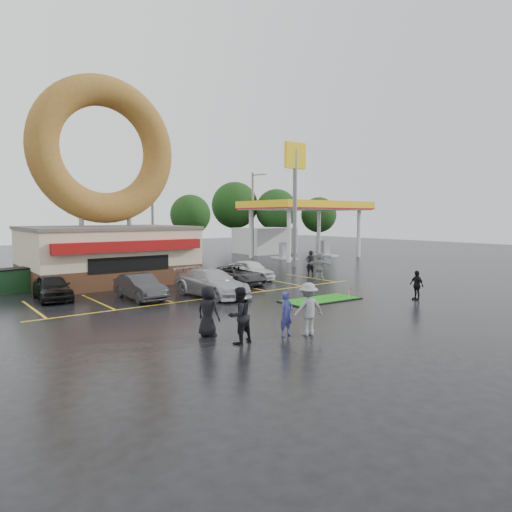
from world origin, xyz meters
TOP-DOWN VIEW (x-y plane):
  - ground at (0.00, 0.00)m, footprint 120.00×120.00m
  - donut_shop at (-3.00, 12.97)m, footprint 10.20×8.70m
  - gas_station at (20.00, 20.94)m, footprint 12.30×13.65m
  - shell_sign at (13.00, 12.00)m, footprint 2.20×0.36m
  - streetlight_mid at (4.00, 20.92)m, footprint 0.40×2.21m
  - streetlight_right at (16.00, 21.92)m, footprint 0.40×2.21m
  - tree_far_a at (26.00, 30.00)m, footprint 5.60×5.60m
  - tree_far_b at (32.00, 28.00)m, footprint 4.90×4.90m
  - tree_far_c at (22.00, 34.00)m, footprint 6.30×6.30m
  - tree_far_d at (14.00, 32.00)m, footprint 4.90×4.90m
  - car_black at (-7.66, 8.00)m, footprint 1.83×4.02m
  - car_dgrey at (-3.95, 5.33)m, footprint 1.48×4.02m
  - car_silver at (-0.48, 3.83)m, footprint 2.59×5.30m
  - car_grey at (3.14, 6.56)m, footprint 2.16×4.45m
  - car_white at (5.12, 7.76)m, footprint 1.73×4.05m
  - person_blue at (-2.68, -4.87)m, footprint 0.63×0.45m
  - person_blackjkt at (-4.62, -4.63)m, footprint 1.05×0.88m
  - person_hoodie at (-1.98, -5.28)m, footprint 1.38×0.97m
  - person_bystander at (-4.99, -3.18)m, footprint 0.88×1.06m
  - person_cameraman at (7.50, -3.55)m, footprint 0.58×0.97m
  - person_walker_near at (9.40, 5.42)m, footprint 1.48×1.71m
  - person_walker_far at (9.87, 6.82)m, footprint 0.80×0.67m
  - dumpster at (-8.94, 11.95)m, footprint 2.01×1.56m
  - putting_green at (3.36, -0.65)m, footprint 4.43×2.13m

SIDE VIEW (x-z plane):
  - ground at x=0.00m, z-range 0.00..0.00m
  - putting_green at x=3.36m, z-range -0.24..0.30m
  - car_grey at x=3.14m, z-range 0.00..1.22m
  - dumpster at x=-8.94m, z-range 0.00..1.30m
  - car_dgrey at x=-3.95m, z-range 0.00..1.31m
  - car_black at x=-7.66m, z-range 0.00..1.34m
  - car_white at x=5.12m, z-range 0.00..1.36m
  - car_silver at x=-0.48m, z-range 0.00..1.49m
  - person_cameraman at x=7.50m, z-range 0.00..1.54m
  - person_blue at x=-2.68m, z-range 0.00..1.63m
  - person_walker_far at x=9.87m, z-range 0.00..1.86m
  - person_bystander at x=-4.99m, z-range 0.00..1.86m
  - person_walker_near at x=9.40m, z-range 0.00..1.86m
  - person_hoodie at x=-1.98m, z-range 0.00..1.94m
  - person_blackjkt at x=-4.62m, z-range 0.00..1.95m
  - gas_station at x=20.00m, z-range 0.75..6.65m
  - donut_shop at x=-3.00m, z-range -2.29..11.21m
  - tree_far_b at x=32.00m, z-range 1.03..8.03m
  - tree_far_d at x=14.00m, z-range 1.03..8.03m
  - streetlight_mid at x=4.00m, z-range 0.28..9.28m
  - streetlight_right at x=16.00m, z-range 0.28..9.28m
  - tree_far_a at x=26.00m, z-range 1.18..9.18m
  - tree_far_c at x=22.00m, z-range 1.34..10.34m
  - shell_sign at x=13.00m, z-range 2.08..12.68m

